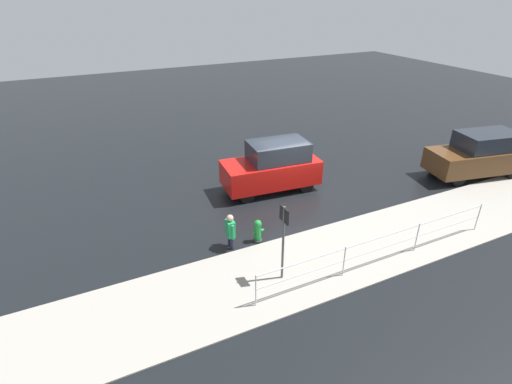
% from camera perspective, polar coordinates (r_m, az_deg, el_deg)
% --- Properties ---
extents(ground_plane, '(60.00, 60.00, 0.00)m').
position_cam_1_polar(ground_plane, '(16.43, 5.63, -0.26)').
color(ground_plane, black).
extents(kerb_strip, '(24.00, 3.20, 0.04)m').
position_cam_1_polar(kerb_strip, '(13.56, 14.88, -7.60)').
color(kerb_strip, gray).
rests_on(kerb_strip, ground).
extents(moving_hatchback, '(4.04, 2.05, 2.06)m').
position_cam_1_polar(moving_hatchback, '(16.31, 2.39, 3.64)').
color(moving_hatchback, red).
rests_on(moving_hatchback, ground).
extents(parked_sedan, '(4.56, 2.58, 1.98)m').
position_cam_1_polar(parked_sedan, '(20.16, 29.33, 4.70)').
color(parked_sedan, '#513319').
rests_on(parked_sedan, ground).
extents(fire_hydrant, '(0.42, 0.31, 0.80)m').
position_cam_1_polar(fire_hydrant, '(13.21, 0.25, -5.58)').
color(fire_hydrant, '#197A2D').
rests_on(fire_hydrant, ground).
extents(pedestrian, '(0.26, 0.57, 1.22)m').
position_cam_1_polar(pedestrian, '(12.78, -3.68, -5.38)').
color(pedestrian, '#1E8C4C').
rests_on(pedestrian, ground).
extents(metal_railing, '(8.51, 0.04, 1.05)m').
position_cam_1_polar(metal_railing, '(12.61, 17.69, -7.00)').
color(metal_railing, '#B7BABF').
rests_on(metal_railing, ground).
extents(sign_post, '(0.07, 0.44, 2.40)m').
position_cam_1_polar(sign_post, '(10.99, 3.95, -5.84)').
color(sign_post, '#4C4C51').
rests_on(sign_post, ground).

